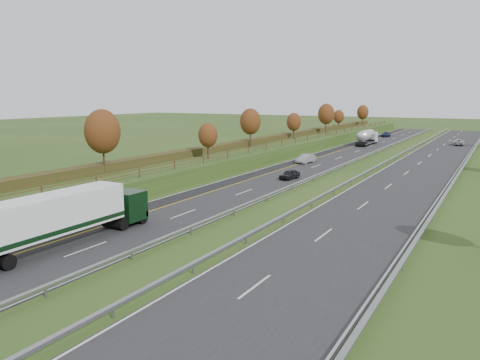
% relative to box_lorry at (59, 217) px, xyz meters
% --- Properties ---
extents(ground, '(400.00, 400.00, 0.00)m').
position_rel_box_lorry_xyz_m(ground, '(8.76, 44.54, -2.33)').
color(ground, '#2E4719').
rests_on(ground, ground).
extents(near_carriageway, '(10.50, 200.00, 0.04)m').
position_rel_box_lorry_xyz_m(near_carriageway, '(0.76, 49.54, -2.31)').
color(near_carriageway, '#232326').
rests_on(near_carriageway, ground).
extents(far_carriageway, '(10.50, 200.00, 0.04)m').
position_rel_box_lorry_xyz_m(far_carriageway, '(17.26, 49.54, -2.31)').
color(far_carriageway, '#232326').
rests_on(far_carriageway, ground).
extents(hard_shoulder, '(3.00, 200.00, 0.04)m').
position_rel_box_lorry_xyz_m(hard_shoulder, '(-2.99, 49.54, -2.31)').
color(hard_shoulder, black).
rests_on(hard_shoulder, ground).
extents(lane_markings, '(26.75, 200.00, 0.01)m').
position_rel_box_lorry_xyz_m(lane_markings, '(7.16, 49.42, -2.28)').
color(lane_markings, silver).
rests_on(lane_markings, near_carriageway).
extents(embankment_left, '(12.00, 200.00, 2.00)m').
position_rel_box_lorry_xyz_m(embankment_left, '(-12.24, 49.54, -1.33)').
color(embankment_left, '#2E4719').
rests_on(embankment_left, ground).
extents(hedge_left, '(2.20, 180.00, 1.10)m').
position_rel_box_lorry_xyz_m(hedge_left, '(-14.24, 49.54, 0.22)').
color(hedge_left, '#313214').
rests_on(hedge_left, embankment_left).
extents(fence_left, '(0.12, 189.06, 1.20)m').
position_rel_box_lorry_xyz_m(fence_left, '(-7.74, 49.13, 0.40)').
color(fence_left, '#422B19').
rests_on(fence_left, embankment_left).
extents(median_barrier_near, '(0.32, 200.00, 0.71)m').
position_rel_box_lorry_xyz_m(median_barrier_near, '(6.46, 49.54, -1.72)').
color(median_barrier_near, gray).
rests_on(median_barrier_near, ground).
extents(median_barrier_far, '(0.32, 200.00, 0.71)m').
position_rel_box_lorry_xyz_m(median_barrier_far, '(11.56, 49.54, -1.72)').
color(median_barrier_far, gray).
rests_on(median_barrier_far, ground).
extents(outer_barrier_far, '(0.32, 200.00, 0.71)m').
position_rel_box_lorry_xyz_m(outer_barrier_far, '(23.06, 49.54, -1.71)').
color(outer_barrier_far, gray).
rests_on(outer_barrier_far, ground).
extents(trees_left, '(6.64, 164.30, 7.66)m').
position_rel_box_lorry_xyz_m(trees_left, '(-11.88, 46.17, 4.04)').
color(trees_left, '#2D2116').
rests_on(trees_left, embankment_left).
extents(box_lorry, '(2.58, 16.28, 4.06)m').
position_rel_box_lorry_xyz_m(box_lorry, '(0.00, 0.00, 0.00)').
color(box_lorry, black).
rests_on(box_lorry, near_carriageway).
extents(road_tanker, '(2.40, 11.22, 3.46)m').
position_rel_box_lorry_xyz_m(road_tanker, '(0.28, 86.76, -0.47)').
color(road_tanker, silver).
rests_on(road_tanker, near_carriageway).
extents(car_dark_near, '(1.97, 3.91, 1.28)m').
position_rel_box_lorry_xyz_m(car_dark_near, '(3.09, 35.35, -1.65)').
color(car_dark_near, black).
rests_on(car_dark_near, near_carriageway).
extents(car_silver_mid, '(2.17, 4.72, 1.50)m').
position_rel_box_lorry_xyz_m(car_silver_mid, '(-0.84, 51.23, -1.54)').
color(car_silver_mid, '#98979C').
rests_on(car_silver_mid, near_carriageway).
extents(car_small_far, '(2.23, 4.63, 1.30)m').
position_rel_box_lorry_xyz_m(car_small_far, '(-0.84, 111.53, -1.64)').
color(car_small_far, '#111737').
rests_on(car_small_far, near_carriageway).
extents(car_oncoming, '(2.66, 5.24, 1.42)m').
position_rel_box_lorry_xyz_m(car_oncoming, '(19.06, 96.36, -1.58)').
color(car_oncoming, '#B5B5BA').
rests_on(car_oncoming, far_carriageway).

